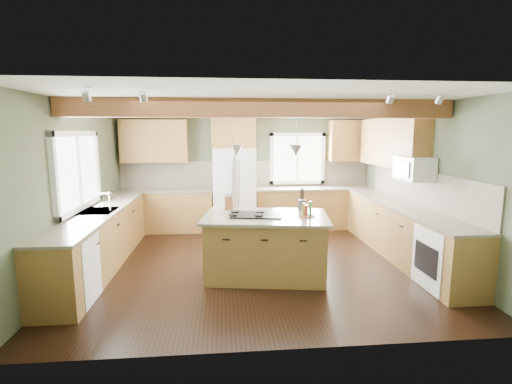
{
  "coord_description": "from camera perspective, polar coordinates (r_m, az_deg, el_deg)",
  "views": [
    {
      "loc": [
        -0.56,
        -5.84,
        2.13
      ],
      "look_at": [
        0.01,
        0.3,
        1.14
      ],
      "focal_mm": 26.0,
      "sensor_mm": 36.0,
      "label": 1
    }
  ],
  "objects": [
    {
      "name": "floor",
      "position": [
        6.25,
        0.18,
        -10.83
      ],
      "size": [
        5.6,
        5.6,
        0.0
      ],
      "primitive_type": "plane",
      "color": "black",
      "rests_on": "ground"
    },
    {
      "name": "ceiling",
      "position": [
        5.89,
        0.19,
        13.69
      ],
      "size": [
        5.6,
        5.6,
        0.0
      ],
      "primitive_type": "plane",
      "rotation": [
        3.14,
        0.0,
        0.0
      ],
      "color": "silver",
      "rests_on": "wall_back"
    },
    {
      "name": "wall_back",
      "position": [
        8.4,
        -1.43,
        3.45
      ],
      "size": [
        5.6,
        0.0,
        5.6
      ],
      "primitive_type": "plane",
      "rotation": [
        1.57,
        0.0,
        0.0
      ],
      "color": "#48513A",
      "rests_on": "ground"
    },
    {
      "name": "wall_left",
      "position": [
        6.32,
        -26.01,
        0.63
      ],
      "size": [
        0.0,
        5.0,
        5.0
      ],
      "primitive_type": "plane",
      "rotation": [
        1.57,
        0.0,
        1.57
      ],
      "color": "#48513A",
      "rests_on": "ground"
    },
    {
      "name": "wall_right",
      "position": [
        6.79,
        24.42,
        1.27
      ],
      "size": [
        0.0,
        5.0,
        5.0
      ],
      "primitive_type": "plane",
      "rotation": [
        1.57,
        0.0,
        -1.57
      ],
      "color": "#48513A",
      "rests_on": "ground"
    },
    {
      "name": "ceiling_beam",
      "position": [
        5.35,
        0.74,
        12.75
      ],
      "size": [
        5.55,
        0.26,
        0.26
      ],
      "primitive_type": "cube",
      "color": "brown",
      "rests_on": "ceiling"
    },
    {
      "name": "soffit_trim",
      "position": [
        8.27,
        -1.42,
        11.95
      ],
      "size": [
        5.55,
        0.2,
        0.1
      ],
      "primitive_type": "cube",
      "color": "brown",
      "rests_on": "ceiling"
    },
    {
      "name": "backsplash_back",
      "position": [
        8.4,
        -1.42,
        2.82
      ],
      "size": [
        5.58,
        0.03,
        0.58
      ],
      "primitive_type": "cube",
      "color": "brown",
      "rests_on": "wall_back"
    },
    {
      "name": "backsplash_right",
      "position": [
        6.84,
        24.06,
        0.58
      ],
      "size": [
        0.03,
        3.7,
        0.58
      ],
      "primitive_type": "cube",
      "color": "brown",
      "rests_on": "wall_right"
    },
    {
      "name": "base_cab_back_left",
      "position": [
        8.31,
        -13.69,
        -2.88
      ],
      "size": [
        2.02,
        0.6,
        0.88
      ],
      "primitive_type": "cube",
      "color": "brown",
      "rests_on": "floor"
    },
    {
      "name": "counter_back_left",
      "position": [
        8.23,
        -13.81,
        0.26
      ],
      "size": [
        2.06,
        0.64,
        0.04
      ],
      "primitive_type": "cube",
      "color": "#51483B",
      "rests_on": "base_cab_back_left"
    },
    {
      "name": "base_cab_back_right",
      "position": [
        8.47,
        8.85,
        -2.5
      ],
      "size": [
        2.62,
        0.6,
        0.88
      ],
      "primitive_type": "cube",
      "color": "brown",
      "rests_on": "floor"
    },
    {
      "name": "counter_back_right",
      "position": [
        8.39,
        8.92,
        0.58
      ],
      "size": [
        2.66,
        0.64,
        0.04
      ],
      "primitive_type": "cube",
      "color": "#51483B",
      "rests_on": "base_cab_back_right"
    },
    {
      "name": "base_cab_left",
      "position": [
        6.43,
        -22.8,
        -6.85
      ],
      "size": [
        0.6,
        3.7,
        0.88
      ],
      "primitive_type": "cube",
      "color": "brown",
      "rests_on": "floor"
    },
    {
      "name": "counter_left",
      "position": [
        6.33,
        -23.06,
        -2.84
      ],
      "size": [
        0.64,
        3.74,
        0.04
      ],
      "primitive_type": "cube",
      "color": "#51483B",
      "rests_on": "base_cab_left"
    },
    {
      "name": "base_cab_right",
      "position": [
        6.85,
        21.55,
        -5.82
      ],
      "size": [
        0.6,
        3.7,
        0.88
      ],
      "primitive_type": "cube",
      "color": "brown",
      "rests_on": "floor"
    },
    {
      "name": "counter_right",
      "position": [
        6.75,
        21.78,
        -2.04
      ],
      "size": [
        0.64,
        3.74,
        0.04
      ],
      "primitive_type": "cube",
      "color": "#51483B",
      "rests_on": "base_cab_right"
    },
    {
      "name": "upper_cab_back_left",
      "position": [
        8.3,
        -15.34,
        7.55
      ],
      "size": [
        1.4,
        0.35,
        0.9
      ],
      "primitive_type": "cube",
      "color": "brown",
      "rests_on": "wall_back"
    },
    {
      "name": "upper_cab_over_fridge",
      "position": [
        8.17,
        -3.5,
        9.24
      ],
      "size": [
        0.96,
        0.35,
        0.7
      ],
      "primitive_type": "cube",
      "color": "brown",
      "rests_on": "wall_back"
    },
    {
      "name": "upper_cab_right",
      "position": [
        7.46,
        20.16,
        7.18
      ],
      "size": [
        0.35,
        2.2,
        0.9
      ],
      "primitive_type": "cube",
      "color": "brown",
      "rests_on": "wall_right"
    },
    {
      "name": "upper_cab_back_corner",
      "position": [
        8.66,
        14.15,
        7.65
      ],
      "size": [
        0.9,
        0.35,
        0.9
      ],
      "primitive_type": "cube",
      "color": "brown",
      "rests_on": "wall_back"
    },
    {
      "name": "window_left",
      "position": [
        6.33,
        -25.84,
        2.94
      ],
      "size": [
        0.04,
        1.6,
        1.05
      ],
      "primitive_type": "cube",
      "color": "white",
      "rests_on": "wall_left"
    },
    {
      "name": "window_back",
      "position": [
        8.52,
        6.34,
        5.16
      ],
      "size": [
        1.1,
        0.04,
        1.0
      ],
      "primitive_type": "cube",
      "color": "white",
      "rests_on": "wall_back"
    },
    {
      "name": "sink",
      "position": [
        6.33,
        -23.06,
        -2.79
      ],
      "size": [
        0.5,
        0.65,
        0.03
      ],
      "primitive_type": "cube",
      "color": "#262628",
      "rests_on": "counter_left"
    },
    {
      "name": "faucet",
      "position": [
        6.25,
        -21.57,
        -1.49
      ],
      "size": [
        0.02,
        0.02,
        0.28
      ],
      "primitive_type": "cylinder",
      "color": "#B2B2B7",
      "rests_on": "sink"
    },
    {
      "name": "dishwasher",
      "position": [
        5.27,
        -26.96,
        -10.75
      ],
      "size": [
        0.6,
        0.6,
        0.84
      ],
      "primitive_type": "cube",
      "color": "white",
      "rests_on": "floor"
    },
    {
      "name": "oven",
      "position": [
        5.77,
        27.3,
        -9.08
      ],
      "size": [
        0.6,
        0.72,
        0.84
      ],
      "primitive_type": "cube",
      "color": "white",
      "rests_on": "floor"
    },
    {
      "name": "microwave",
      "position": [
        6.61,
        23.12,
        3.35
      ],
      "size": [
        0.4,
        0.7,
        0.38
      ],
      "primitive_type": "cube",
      "color": "white",
      "rests_on": "wall_right"
    },
    {
      "name": "pendant_left",
      "position": [
        5.39,
        -2.99,
        6.43
      ],
      "size": [
        0.18,
        0.18,
        0.16
      ],
      "primitive_type": "cone",
      "rotation": [
        3.14,
        0.0,
        0.0
      ],
      "color": "#B2B2B7",
      "rests_on": "ceiling"
    },
    {
      "name": "pendant_right",
      "position": [
        5.36,
        6.15,
        6.38
      ],
      "size": [
        0.18,
        0.18,
        0.16
      ],
      "primitive_type": "cone",
      "rotation": [
        3.14,
        0.0,
        0.0
      ],
      "color": "#B2B2B7",
      "rests_on": "ceiling"
    },
    {
      "name": "refrigerator",
      "position": [
        8.06,
        -3.37,
        0.32
      ],
      "size": [
        0.9,
        0.74,
        1.8
      ],
      "primitive_type": "cube",
      "color": "white",
      "rests_on": "floor"
    },
    {
      "name": "island",
      "position": [
        5.61,
        1.5,
        -8.43
      ],
      "size": [
        1.84,
        1.28,
        0.88
      ],
      "primitive_type": "cube",
      "rotation": [
        0.0,
        0.0,
        -0.15
      ],
      "color": "olive",
      "rests_on": "floor"
    },
    {
      "name": "island_top",
      "position": [
        5.49,
        1.52,
        -3.84
      ],
      "size": [
        1.97,
        1.41,
        0.04
      ],
      "primitive_type": "cube",
      "rotation": [
        0.0,
        0.0,
        -0.15
      ],
      "color": "#51483B",
      "rests_on": "island"
    },
    {
      "name": "cooktop",
      "position": [
        5.49,
        0.04,
        -3.52
      ],
      "size": [
        0.8,
        0.6,
        0.02
      ],
      "primitive_type": "cube",
      "rotation": [
        0.0,
        0.0,
        -0.15
      ],
      "color": "black",
      "rests_on": "island_top"
    },
    {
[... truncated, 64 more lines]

